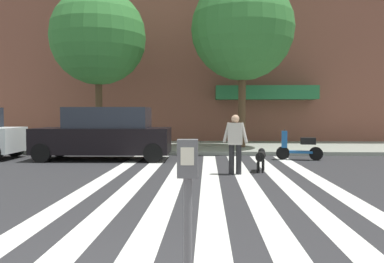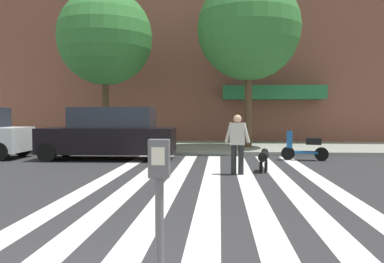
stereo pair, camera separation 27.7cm
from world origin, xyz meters
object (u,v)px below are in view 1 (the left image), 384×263
Objects in this scene: parked_car_behind_first at (105,134)px; dog_on_leash at (261,156)px; street_tree_nearest at (98,37)px; street_tree_middle at (242,29)px; pedestrian_dog_walker at (235,141)px; parking_meter_second_along at (188,209)px; parked_scooter at (299,147)px.

parked_car_behind_first is 4.82× the size of dog_on_leash.
street_tree_nearest is 0.94× the size of street_tree_middle.
parked_car_behind_first is 2.93× the size of pedestrian_dog_walker.
pedestrian_dog_walker is 1.07m from dog_on_leash.
pedestrian_dog_walker is at bearing 83.76° from parking_meter_second_along.
parking_meter_second_along is 16.44m from street_tree_nearest.
street_tree_nearest is 4.35× the size of pedestrian_dog_walker.
parking_meter_second_along is at bearing -96.32° from street_tree_middle.
parking_meter_second_along is 11.99m from parked_car_behind_first.
street_tree_middle reaches higher than parking_meter_second_along.
street_tree_middle is at bearing 35.64° from parked_car_behind_first.
pedestrian_dog_walker is (-2.53, -3.42, 0.45)m from parked_scooter.
parked_car_behind_first is at bearing -71.59° from street_tree_nearest.
parked_car_behind_first reaches higher than parking_meter_second_along.
parked_car_behind_first is at bearing 152.75° from dog_on_leash.
street_tree_middle is 8.16m from dog_on_leash.
pedestrian_dog_walker is at bearing -144.38° from dog_on_leash.
parked_scooter is at bearing 73.54° from parking_meter_second_along.
parking_meter_second_along reaches higher than parked_scooter.
street_tree_middle is at bearing 0.32° from street_tree_nearest.
parked_scooter is at bearing -64.23° from street_tree_middle.
parked_scooter is (3.43, 11.60, -0.55)m from parking_meter_second_along.
parking_meter_second_along is 0.28× the size of parked_car_behind_first.
street_tree_middle is at bearing 115.77° from parked_scooter.
dog_on_leash is at bearing 35.62° from pedestrian_dog_walker.
street_tree_middle is (1.68, 15.21, 4.39)m from parking_meter_second_along.
parked_scooter is 10.10m from street_tree_nearest.
street_tree_nearest is (-1.24, 3.73, 4.17)m from parked_car_behind_first.
street_tree_nearest reaches higher than parking_meter_second_along.
parked_scooter is at bearing 1.27° from parked_car_behind_first.
street_tree_nearest is 7.14× the size of dog_on_leash.
pedestrian_dog_walker is at bearing -96.40° from street_tree_middle.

